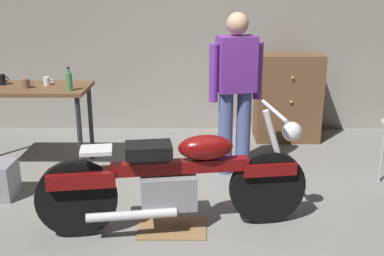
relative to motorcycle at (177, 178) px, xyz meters
name	(u,v)px	position (x,y,z in m)	size (l,w,h in m)	color
ground_plane	(199,228)	(0.18, 0.00, -0.45)	(12.00, 12.00, 0.00)	gray
back_wall	(197,14)	(0.18, 2.80, 1.10)	(8.00, 0.12, 3.10)	gray
workbench	(27,97)	(-1.62, 1.34, 0.34)	(1.30, 0.64, 0.90)	brown
motorcycle	(177,178)	(0.00, 0.00, 0.00)	(2.18, 0.69, 1.00)	black
person_standing	(236,87)	(0.56, 1.21, 0.48)	(0.55, 0.32, 1.67)	#525E98
wooden_dresser	(288,98)	(1.32, 2.30, 0.10)	(0.80, 0.47, 1.10)	brown
drip_tray	(172,227)	(-0.04, 0.00, -0.44)	(0.56, 0.40, 0.01)	olive
mug_brown_stoneware	(26,84)	(-1.59, 1.26, 0.50)	(0.11, 0.08, 0.10)	brown
mug_black_matte	(2,80)	(-1.91, 1.43, 0.51)	(0.12, 0.08, 0.11)	black
mug_white_ceramic	(47,81)	(-1.42, 1.41, 0.50)	(0.10, 0.07, 0.09)	white
bottle	(69,81)	(-1.12, 1.15, 0.55)	(0.06, 0.06, 0.24)	#4C8C4C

